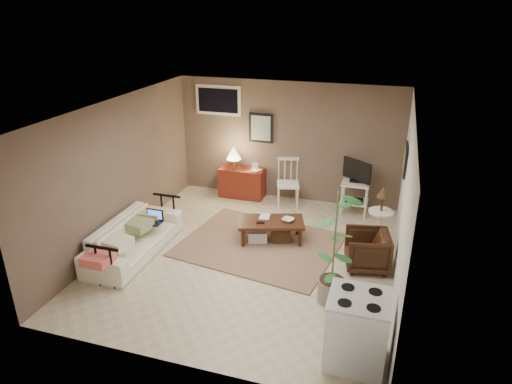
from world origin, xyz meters
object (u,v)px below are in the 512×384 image
(red_console, at_px, (241,180))
(side_table, at_px, (381,210))
(spindle_chair, at_px, (288,184))
(coffee_table, at_px, (271,229))
(tv_stand, at_px, (355,186))
(sofa, at_px, (133,232))
(potted_plant, at_px, (334,245))
(stove, at_px, (357,330))
(armchair, at_px, (367,249))

(red_console, relative_size, side_table, 0.99)
(spindle_chair, distance_m, side_table, 2.20)
(coffee_table, relative_size, tv_stand, 1.11)
(tv_stand, bearing_deg, sofa, -141.58)
(potted_plant, height_order, stove, potted_plant)
(coffee_table, distance_m, armchair, 1.66)
(spindle_chair, distance_m, potted_plant, 3.24)
(spindle_chair, bearing_deg, coffee_table, -87.14)
(spindle_chair, height_order, side_table, side_table)
(coffee_table, xyz_separation_m, potted_plant, (1.23, -1.37, 0.64))
(tv_stand, relative_size, side_table, 1.00)
(spindle_chair, relative_size, potted_plant, 0.58)
(coffee_table, xyz_separation_m, stove, (1.66, -2.42, 0.20))
(sofa, bearing_deg, coffee_table, -62.60)
(side_table, distance_m, stove, 2.80)
(tv_stand, xyz_separation_m, stove, (0.43, -3.95, -0.14))
(red_console, xyz_separation_m, armchair, (2.73, -2.06, -0.04))
(coffee_table, distance_m, red_console, 2.03)
(red_console, bearing_deg, potted_plant, -52.69)
(armchair, bearing_deg, spindle_chair, -149.40)
(spindle_chair, xyz_separation_m, stove, (1.74, -3.98, -0.01))
(sofa, xyz_separation_m, armchair, (3.62, 0.68, -0.06))
(red_console, bearing_deg, sofa, -107.98)
(coffee_table, xyz_separation_m, armchair, (1.62, -0.36, 0.10))
(tv_stand, distance_m, side_table, 1.27)
(side_table, bearing_deg, red_console, 155.08)
(stove, bearing_deg, red_console, 123.88)
(sofa, xyz_separation_m, stove, (3.66, -1.39, 0.05))
(sofa, xyz_separation_m, side_table, (3.75, 1.40, 0.28))
(spindle_chair, bearing_deg, stove, -66.38)
(red_console, bearing_deg, coffee_table, -56.96)
(sofa, bearing_deg, potted_plant, -95.96)
(spindle_chair, bearing_deg, sofa, -126.48)
(armchair, relative_size, stove, 0.75)
(sofa, bearing_deg, armchair, -79.41)
(armchair, bearing_deg, potted_plant, -31.84)
(spindle_chair, height_order, armchair, spindle_chair)
(potted_plant, bearing_deg, armchair, 69.12)
(armchair, height_order, potted_plant, potted_plant)
(tv_stand, relative_size, stove, 1.24)
(coffee_table, height_order, side_table, side_table)
(sofa, height_order, spindle_chair, spindle_chair)
(red_console, xyz_separation_m, tv_stand, (2.34, -0.17, 0.20))
(armchair, bearing_deg, red_console, -138.01)
(red_console, relative_size, armchair, 1.64)
(tv_stand, distance_m, stove, 3.98)
(sofa, distance_m, stove, 3.91)
(coffee_table, xyz_separation_m, sofa, (-1.99, -1.03, 0.15))
(red_console, distance_m, potted_plant, 3.90)
(sofa, xyz_separation_m, potted_plant, (3.23, -0.34, 0.49))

